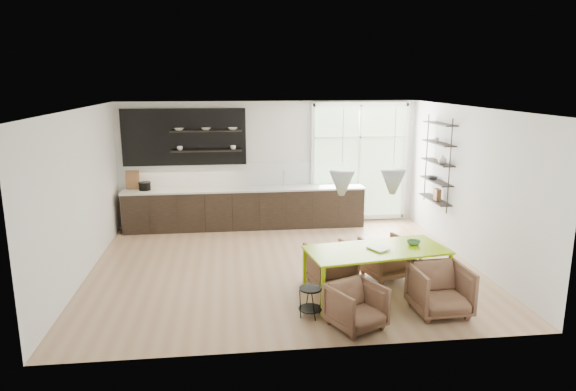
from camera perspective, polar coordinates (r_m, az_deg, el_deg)
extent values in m
cube|color=tan|center=(9.60, -0.49, -7.90)|extent=(7.00, 6.00, 0.01)
cube|color=white|center=(12.12, -2.06, 3.59)|extent=(7.00, 0.02, 2.90)
cube|color=white|center=(9.48, -22.04, 0.04)|extent=(0.02, 6.00, 2.90)
cube|color=white|center=(10.17, 19.50, 1.07)|extent=(0.02, 6.00, 2.90)
cube|color=white|center=(8.99, -0.52, 9.68)|extent=(7.00, 6.00, 0.01)
cube|color=#B2D1A5|center=(12.45, 7.88, 3.72)|extent=(2.20, 0.02, 2.70)
cube|color=white|center=(12.42, 7.92, 3.70)|extent=(2.30, 0.08, 2.80)
cone|color=silver|center=(8.82, 6.00, 1.35)|extent=(0.44, 0.44, 0.42)
cone|color=silver|center=(9.06, 11.57, 1.47)|extent=(0.44, 0.44, 0.42)
cylinder|color=black|center=(8.69, 6.13, 6.56)|extent=(0.01, 0.01, 0.89)
cylinder|color=black|center=(8.94, 11.80, 6.53)|extent=(0.01, 0.01, 0.89)
cube|color=black|center=(11.96, -4.75, -1.46)|extent=(5.50, 0.65, 0.90)
cube|color=beige|center=(11.86, -4.79, 0.74)|extent=(5.54, 0.69, 0.04)
cube|color=white|center=(12.12, -4.87, 2.35)|extent=(5.50, 0.02, 0.55)
cube|color=black|center=(12.00, -11.45, 6.38)|extent=(2.80, 0.06, 1.30)
cube|color=black|center=(11.81, -9.10, 7.11)|extent=(1.60, 0.28, 0.03)
cube|color=black|center=(11.86, -9.02, 4.95)|extent=(1.60, 0.28, 0.03)
cube|color=brown|center=(12.23, -16.88, 1.70)|extent=(0.30, 0.10, 0.42)
cylinder|color=silver|center=(11.98, -0.52, 1.88)|extent=(0.02, 0.02, 0.40)
imported|color=white|center=(11.85, -12.03, 7.21)|extent=(0.22, 0.22, 0.05)
imported|color=white|center=(11.81, -9.10, 7.31)|extent=(0.22, 0.22, 0.05)
imported|color=white|center=(11.80, -6.17, 7.39)|extent=(0.22, 0.22, 0.05)
imported|color=white|center=(11.89, -11.93, 5.16)|extent=(0.12, 0.12, 0.10)
imported|color=white|center=(11.85, -6.12, 5.33)|extent=(0.12, 0.12, 0.10)
cylinder|color=black|center=(12.02, -15.63, 0.96)|extent=(0.26, 0.26, 0.16)
cube|color=black|center=(10.60, 17.51, 3.04)|extent=(0.02, 0.02, 1.90)
cube|color=black|center=(11.69, 15.13, 4.05)|extent=(0.02, 0.02, 1.90)
cube|color=black|center=(11.29, 16.01, -0.44)|extent=(0.26, 1.20, 0.02)
cube|color=black|center=(11.21, 16.13, 1.55)|extent=(0.26, 1.20, 0.02)
cube|color=black|center=(11.15, 16.26, 3.57)|extent=(0.26, 1.20, 0.02)
cube|color=black|center=(11.09, 16.39, 5.61)|extent=(0.26, 1.20, 0.03)
cube|color=black|center=(11.05, 16.52, 7.67)|extent=(0.26, 1.20, 0.03)
imported|color=white|center=(10.90, 16.80, 3.92)|extent=(0.18, 0.18, 0.19)
imported|color=#333338|center=(11.39, 15.76, 1.94)|extent=(0.22, 0.22, 0.05)
imported|color=white|center=(11.18, 16.21, 5.98)|extent=(0.10, 0.10, 0.09)
cube|color=brown|center=(11.18, 16.24, 0.11)|extent=(0.10, 0.18, 0.24)
cube|color=#94CB03|center=(8.18, 9.84, -5.98)|extent=(2.31, 1.31, 0.03)
cube|color=#94CB03|center=(7.56, 3.91, -10.66)|extent=(0.06, 0.06, 0.76)
cube|color=#94CB03|center=(8.34, 1.85, -8.34)|extent=(0.06, 0.06, 0.76)
cube|color=#94CB03|center=(8.45, 17.51, -8.66)|extent=(0.06, 0.06, 0.76)
cube|color=#94CB03|center=(9.15, 14.49, -6.80)|extent=(0.06, 0.06, 0.76)
imported|color=brown|center=(8.76, 4.73, -7.60)|extent=(0.89, 0.90, 0.68)
imported|color=brown|center=(9.18, 10.82, -6.78)|extent=(0.94, 0.95, 0.70)
imported|color=brown|center=(7.34, 7.60, -12.10)|extent=(0.91, 0.92, 0.63)
imported|color=brown|center=(7.98, 16.54, -10.02)|extent=(0.81, 0.83, 0.73)
cylinder|color=black|center=(7.54, 2.53, -10.31)|extent=(0.33, 0.33, 0.02)
cylinder|color=black|center=(7.66, 2.50, -12.44)|extent=(0.35, 0.35, 0.02)
cylinder|color=black|center=(7.67, 3.64, -11.68)|extent=(0.01, 0.01, 0.43)
cylinder|color=black|center=(7.76, 2.17, -11.35)|extent=(0.01, 0.01, 0.43)
cylinder|color=black|center=(7.58, 1.37, -11.94)|extent=(0.01, 0.01, 0.43)
cylinder|color=black|center=(7.49, 2.86, -12.28)|extent=(0.01, 0.01, 0.43)
imported|color=white|center=(8.07, 9.40, -5.99)|extent=(0.35, 0.38, 0.03)
imported|color=#447545|center=(8.49, 13.79, -5.12)|extent=(0.21, 0.21, 0.07)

